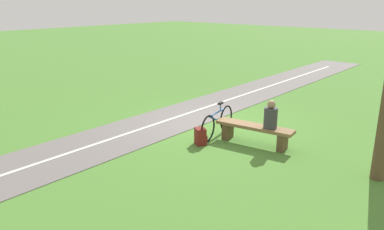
# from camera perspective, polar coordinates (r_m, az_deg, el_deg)

# --- Properties ---
(ground_plane) EXTENTS (80.00, 80.00, 0.00)m
(ground_plane) POSITION_cam_1_polar(r_m,az_deg,el_deg) (11.01, 3.40, -1.49)
(ground_plane) COLOR #477A2D
(paved_path) EXTENTS (2.62, 36.03, 0.02)m
(paved_path) POSITION_cam_1_polar(r_m,az_deg,el_deg) (9.42, -18.24, -5.56)
(paved_path) COLOR #66605E
(paved_path) RESTS_ON ground_plane
(path_centre_line) EXTENTS (0.52, 32.00, 0.00)m
(path_centre_line) POSITION_cam_1_polar(r_m,az_deg,el_deg) (9.42, -18.25, -5.51)
(path_centre_line) COLOR silver
(path_centre_line) RESTS_ON paved_path
(bench) EXTENTS (2.02, 0.69, 0.50)m
(bench) POSITION_cam_1_polar(r_m,az_deg,el_deg) (9.57, 9.38, -2.36)
(bench) COLOR brown
(bench) RESTS_ON ground_plane
(person_seated) EXTENTS (0.37, 0.37, 0.70)m
(person_seated) POSITION_cam_1_polar(r_m,az_deg,el_deg) (9.28, 11.78, -0.19)
(person_seated) COLOR #38383D
(person_seated) RESTS_ON bench
(bicycle) EXTENTS (0.36, 1.74, 0.89)m
(bicycle) POSITION_cam_1_polar(r_m,az_deg,el_deg) (10.04, 3.86, -1.10)
(bicycle) COLOR black
(bicycle) RESTS_ON ground_plane
(backpack) EXTENTS (0.37, 0.36, 0.42)m
(backpack) POSITION_cam_1_polar(r_m,az_deg,el_deg) (9.47, 1.30, -3.25)
(backpack) COLOR maroon
(backpack) RESTS_ON ground_plane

